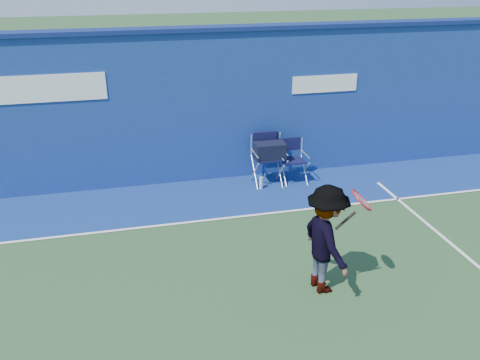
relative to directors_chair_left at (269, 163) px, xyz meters
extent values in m
plane|color=#2A4A27|center=(-2.30, -4.54, -0.44)|extent=(80.00, 80.00, 0.00)
cube|color=navy|center=(-2.30, 0.66, 1.06)|extent=(24.00, 0.40, 3.00)
cube|color=navy|center=(-2.30, 0.66, 2.60)|extent=(24.00, 0.50, 0.08)
cube|color=white|center=(1.30, 0.45, 1.46)|extent=(1.40, 0.02, 0.35)
cube|color=navy|center=(-2.30, -0.44, -0.43)|extent=(24.00, 1.80, 0.01)
cube|color=white|center=(-2.30, -1.34, -0.43)|extent=(24.00, 0.06, 0.01)
cube|color=#0E1035|center=(0.00, -0.01, 0.12)|extent=(0.53, 0.45, 0.03)
cube|color=silver|center=(0.00, 0.26, 0.34)|extent=(0.61, 0.03, 0.44)
cube|color=#0E1035|center=(0.00, 0.26, 0.42)|extent=(0.53, 0.03, 0.31)
cube|color=black|center=(0.00, -0.04, 0.28)|extent=(0.61, 0.35, 0.33)
cube|color=#0E1035|center=(0.00, 0.26, 0.47)|extent=(0.44, 0.07, 0.24)
cube|color=#0E1035|center=(0.48, -0.09, 0.05)|extent=(0.47, 0.40, 0.03)
cube|color=silver|center=(0.48, 0.14, 0.24)|extent=(0.54, 0.02, 0.39)
cube|color=#0E1035|center=(0.48, 0.14, 0.32)|extent=(0.47, 0.03, 0.27)
cylinder|color=silver|center=(-0.23, -0.25, -0.31)|extent=(0.07, 0.07, 0.25)
imported|color=#EA4738|center=(-0.29, -3.68, 0.34)|extent=(0.69, 1.07, 1.56)
torus|color=#AC161F|center=(0.11, -3.80, 0.95)|extent=(0.37, 0.43, 0.28)
cylinder|color=gray|center=(0.11, -3.80, 0.95)|extent=(0.30, 0.36, 0.22)
cylinder|color=black|center=(-0.11, -3.85, 0.70)|extent=(0.26, 0.10, 0.27)
camera|label=1|loc=(-2.79, -9.20, 3.83)|focal=38.00mm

